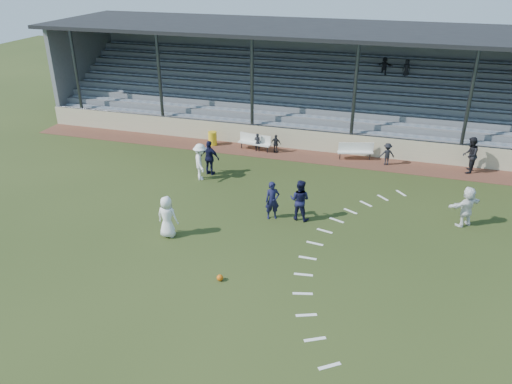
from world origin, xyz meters
TOP-DOWN VIEW (x-y plane):
  - ground at (0.00, 0.00)m, footprint 90.00×90.00m
  - cinder_track at (0.00, 10.50)m, footprint 34.00×2.00m
  - retaining_wall at (0.00, 11.55)m, footprint 34.00×0.18m
  - bench_left at (-2.51, 10.61)m, footprint 2.04×0.72m
  - bench_right at (3.41, 10.88)m, footprint 2.03×0.97m
  - trash_bin at (-5.24, 10.67)m, footprint 0.52×0.52m
  - football at (0.10, -2.36)m, footprint 0.24×0.24m
  - player_white_lead at (-3.06, -0.02)m, footprint 0.90×0.59m
  - player_navy_lead at (0.68, 2.73)m, footprint 0.75×0.65m
  - player_navy_mid at (1.85, 3.00)m, footprint 0.99×0.81m
  - player_white_wing at (-3.98, 5.76)m, footprint 1.23×1.44m
  - player_navy_wing at (-3.74, 6.47)m, footprint 1.15×0.60m
  - player_white_back at (8.83, 4.51)m, footprint 1.64×1.49m
  - official at (9.41, 10.67)m, footprint 0.93×1.09m
  - sub_left_near at (-2.30, 10.46)m, footprint 0.41×0.28m
  - sub_left_far at (-1.19, 10.52)m, footprint 0.66×0.32m
  - sub_right at (5.17, 10.51)m, footprint 0.91×0.67m
  - grandstand at (0.00, 16.26)m, footprint 34.60×9.00m
  - penalty_arc at (4.12, 0.00)m, footprint 3.89×14.63m

SIDE VIEW (x-z plane):
  - ground at x=0.00m, z-range 0.00..0.00m
  - penalty_arc at x=4.12m, z-range 0.00..0.01m
  - cinder_track at x=0.00m, z-range 0.00..0.02m
  - football at x=0.10m, z-range 0.00..0.24m
  - trash_bin at x=-5.24m, z-range 0.02..0.85m
  - sub_left_far at x=-1.19m, z-range 0.02..1.11m
  - sub_left_near at x=-2.30m, z-range 0.02..1.11m
  - bench_left at x=-2.51m, z-range 0.11..1.06m
  - bench_right at x=3.41m, z-range 0.11..1.06m
  - retaining_wall at x=0.00m, z-range 0.00..1.20m
  - sub_right at x=5.17m, z-range 0.02..1.28m
  - player_navy_lead at x=0.68m, z-range 0.00..1.74m
  - player_white_lead at x=-3.06m, z-range 0.00..1.81m
  - player_white_back at x=8.83m, z-range 0.00..1.82m
  - player_navy_mid at x=1.85m, z-range 0.00..1.87m
  - player_navy_wing at x=-3.74m, z-range 0.00..1.88m
  - player_white_wing at x=-3.98m, z-range 0.00..1.93m
  - official at x=9.41m, z-range 0.02..1.99m
  - grandstand at x=0.00m, z-range -1.10..5.51m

